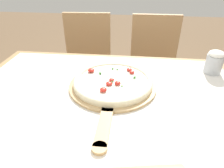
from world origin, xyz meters
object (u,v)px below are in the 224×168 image
at_px(chair_right, 153,64).
at_px(flour_cup, 214,62).
at_px(pizza_peel, 112,87).
at_px(chair_left, 88,61).
at_px(pizza, 113,82).

relative_size(chair_right, flour_cup, 7.30).
distance_m(pizza_peel, chair_right, 0.83).
bearing_deg(chair_left, flour_cup, -38.78).
bearing_deg(chair_right, flour_cup, -66.88).
distance_m(pizza_peel, flour_cup, 0.54).
xyz_separation_m(pizza, chair_left, (-0.30, 0.74, -0.25)).
bearing_deg(chair_left, pizza, -72.29).
bearing_deg(pizza_peel, pizza, 90.68).
distance_m(pizza, chair_left, 0.83).
distance_m(pizza, flour_cup, 0.53).
height_order(pizza, chair_left, chair_left).
bearing_deg(flour_cup, pizza, -158.91).
xyz_separation_m(chair_left, chair_right, (0.55, 0.00, 0.00)).
bearing_deg(pizza, chair_right, 70.94).
relative_size(chair_left, flour_cup, 7.30).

